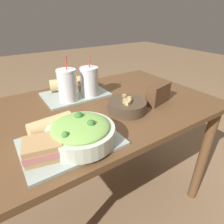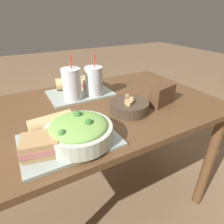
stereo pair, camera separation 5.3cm
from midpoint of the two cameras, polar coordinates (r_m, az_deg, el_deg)
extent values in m
plane|color=#846647|center=(1.51, -7.91, -26.45)|extent=(12.00, 12.00, 0.00)
cube|color=brown|center=(0.99, -10.76, -0.16)|extent=(1.48, 0.81, 0.03)
cylinder|color=brown|center=(1.40, 24.94, -12.52)|extent=(0.06, 0.06, 0.74)
cylinder|color=brown|center=(1.76, 6.33, -0.93)|extent=(0.06, 0.06, 0.74)
cube|color=#99A89E|center=(0.75, -14.33, -8.99)|extent=(0.37, 0.26, 0.01)
cube|color=#99A89E|center=(1.17, -12.41, 5.27)|extent=(0.37, 0.26, 0.01)
cylinder|color=beige|center=(0.72, -11.46, -6.76)|extent=(0.26, 0.26, 0.06)
ellipsoid|color=#7FB251|center=(0.70, -11.73, -4.45)|extent=(0.22, 0.22, 0.04)
sphere|color=#427F38|center=(0.65, -16.40, -6.77)|extent=(0.03, 0.03, 0.03)
sphere|color=#38702D|center=(0.68, -8.63, -3.64)|extent=(0.03, 0.03, 0.03)
sphere|color=#38702D|center=(0.73, -12.16, -1.31)|extent=(0.03, 0.03, 0.03)
cube|color=beige|center=(0.68, -13.01, -5.04)|extent=(0.05, 0.05, 0.01)
cube|color=beige|center=(0.68, -14.61, -5.50)|extent=(0.05, 0.05, 0.01)
cylinder|color=#473828|center=(0.95, 2.96, 1.75)|extent=(0.19, 0.19, 0.06)
cylinder|color=#4C2814|center=(0.94, 2.99, 2.91)|extent=(0.17, 0.17, 0.01)
cube|color=tan|center=(0.92, 3.63, 3.39)|extent=(0.03, 0.03, 0.02)
cube|color=tan|center=(0.94, 3.61, 4.02)|extent=(0.03, 0.03, 0.02)
cube|color=tan|center=(0.89, 3.06, 2.55)|extent=(0.03, 0.03, 0.02)
cube|color=tan|center=(0.91, 2.35, 3.23)|extent=(0.03, 0.03, 0.02)
cube|color=tan|center=(0.98, 2.23, 4.86)|extent=(0.02, 0.02, 0.02)
cube|color=tan|center=(0.91, 3.27, 2.92)|extent=(0.03, 0.03, 0.02)
cube|color=tan|center=(0.70, -22.09, -11.78)|extent=(0.14, 0.12, 0.02)
cube|color=#C1706B|center=(0.69, -22.42, -10.37)|extent=(0.15, 0.13, 0.02)
cube|color=tan|center=(0.68, -22.76, -8.90)|extent=(0.14, 0.12, 0.02)
cylinder|color=tan|center=(0.79, -19.88, -4.02)|extent=(0.18, 0.09, 0.07)
cylinder|color=beige|center=(0.82, -14.47, -2.17)|extent=(0.01, 0.07, 0.07)
cube|color=tan|center=(1.25, -10.17, 7.77)|extent=(0.14, 0.13, 0.02)
cube|color=#C1706B|center=(1.24, -10.25, 8.72)|extent=(0.15, 0.13, 0.02)
cube|color=tan|center=(1.23, -10.34, 9.68)|extent=(0.14, 0.13, 0.02)
cylinder|color=tan|center=(1.22, -15.90, 8.03)|extent=(0.17, 0.11, 0.07)
cylinder|color=beige|center=(1.23, -12.38, 8.59)|extent=(0.02, 0.07, 0.07)
cylinder|color=silver|center=(1.06, -14.82, 7.66)|extent=(0.10, 0.10, 0.16)
cylinder|color=black|center=(1.06, -14.75, 7.11)|extent=(0.09, 0.09, 0.14)
cylinder|color=white|center=(1.03, -15.42, 12.15)|extent=(0.10, 0.10, 0.01)
cylinder|color=red|center=(1.02, -15.26, 14.12)|extent=(0.01, 0.02, 0.08)
cylinder|color=silver|center=(1.10, -8.28, 8.96)|extent=(0.10, 0.10, 0.16)
cylinder|color=maroon|center=(1.11, -8.24, 8.47)|extent=(0.09, 0.09, 0.13)
cylinder|color=white|center=(1.08, -8.59, 13.08)|extent=(0.10, 0.10, 0.01)
cylinder|color=red|center=(1.07, -8.34, 14.96)|extent=(0.01, 0.02, 0.08)
cube|color=brown|center=(1.05, 12.44, 5.44)|extent=(0.16, 0.09, 0.11)
camera|label=1|loc=(0.03, -91.92, -1.03)|focal=30.00mm
camera|label=2|loc=(0.03, 88.08, 1.03)|focal=30.00mm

